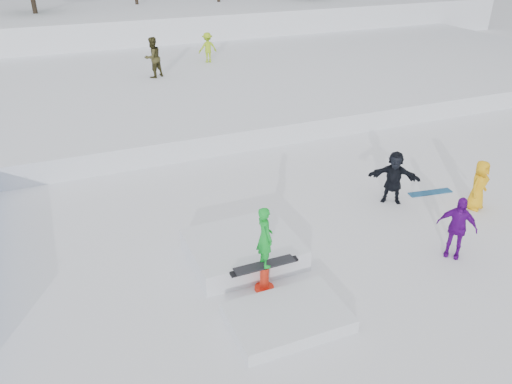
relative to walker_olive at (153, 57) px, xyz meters
name	(u,v)px	position (x,y,z in m)	size (l,w,h in m)	color
ground	(269,273)	(-0.84, -15.69, -1.76)	(120.00, 120.00, 0.00)	white
snow_berm	(98,25)	(-0.84, 14.31, -0.56)	(60.00, 14.00, 2.40)	white
snow_midrise	(137,85)	(-0.84, 0.31, -1.36)	(50.00, 18.00, 0.80)	white
walker_olive	(153,57)	(0.00, 0.00, 0.00)	(0.93, 0.73, 1.92)	#373317
walker_ygreen	(208,48)	(3.42, 2.00, -0.17)	(1.02, 0.58, 1.57)	#99C41A
spectator_purple	(457,227)	(3.66, -16.77, -0.95)	(0.95, 0.40, 1.62)	#5F098C
spectator_yellow	(479,185)	(5.97, -15.15, -1.01)	(0.73, 0.47, 1.49)	#F5AE12
spectator_dark	(394,177)	(3.96, -13.87, -0.96)	(1.48, 0.47, 1.60)	black
loose_board_teal	(430,193)	(5.42, -13.91, -1.75)	(1.40, 0.28, 0.03)	navy
jib_rail_feature	(254,264)	(-1.19, -15.61, -1.46)	(2.60, 4.40, 2.11)	white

